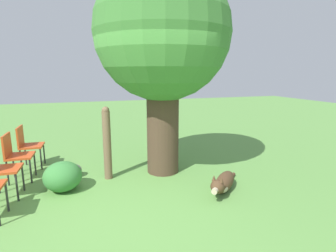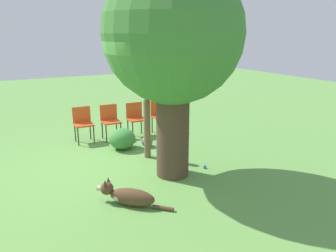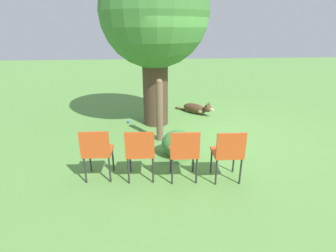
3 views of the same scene
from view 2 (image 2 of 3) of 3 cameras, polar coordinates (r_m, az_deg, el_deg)
The scene contains 11 objects.
ground_plane at distance 6.62m, azimuth -10.38°, elevation -7.76°, with size 30.00×30.00×0.00m, color #609947.
oak_tree at distance 5.82m, azimuth 0.89°, elevation 15.09°, with size 2.46×2.46×3.85m.
dog at distance 5.33m, azimuth -7.07°, elevation -11.99°, with size 0.96×0.96×0.40m.
fence_post at distance 7.03m, azimuth -3.66°, elevation -0.24°, with size 0.14×0.14×1.34m.
red_chair_0 at distance 8.36m, azimuth -14.60°, elevation 0.76°, with size 0.43×0.45×0.87m.
red_chair_1 at distance 8.46m, azimuth -10.05°, elevation 1.22°, with size 0.43×0.45×0.87m.
red_chair_2 at distance 8.62m, azimuth -5.64°, elevation 1.66°, with size 0.43×0.45×0.87m.
red_chair_3 at distance 8.82m, azimuth -1.41°, elevation 2.07°, with size 0.43×0.45×0.87m.
tennis_ball at distance 6.68m, azimuth 6.42°, elevation -7.06°, with size 0.07×0.07×0.07m.
garden_rock at distance 7.85m, azimuth -3.67°, elevation -2.74°, with size 0.31×0.26×0.24m.
low_shrub at distance 7.73m, azimuth -7.96°, elevation -2.21°, with size 0.61×0.61×0.49m.
Camera 2 is at (5.81, -1.79, 2.63)m, focal length 35.00 mm.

